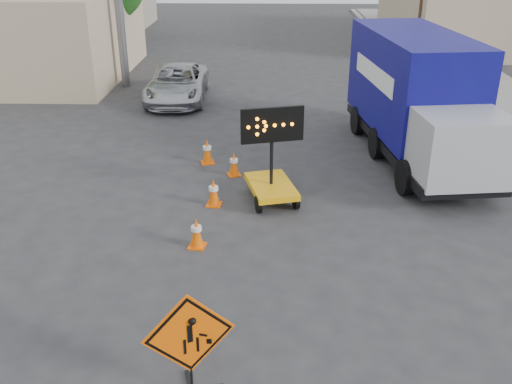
{
  "coord_description": "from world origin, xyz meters",
  "views": [
    {
      "loc": [
        0.18,
        -7.54,
        6.55
      ],
      "look_at": [
        -0.12,
        2.89,
        1.72
      ],
      "focal_mm": 40.0,
      "sensor_mm": 36.0,
      "label": 1
    }
  ],
  "objects_px": {
    "pickup_truck": "(177,83)",
    "box_truck": "(417,105)",
    "arrow_board": "(271,180)",
    "construction_sign": "(189,344)"
  },
  "relations": [
    {
      "from": "pickup_truck",
      "to": "box_truck",
      "type": "height_order",
      "value": "box_truck"
    },
    {
      "from": "box_truck",
      "to": "construction_sign",
      "type": "bearing_deg",
      "value": -125.44
    },
    {
      "from": "pickup_truck",
      "to": "box_truck",
      "type": "relative_size",
      "value": 0.63
    },
    {
      "from": "construction_sign",
      "to": "box_truck",
      "type": "distance_m",
      "value": 11.73
    },
    {
      "from": "box_truck",
      "to": "arrow_board",
      "type": "bearing_deg",
      "value": -150.02
    },
    {
      "from": "arrow_board",
      "to": "box_truck",
      "type": "xyz_separation_m",
      "value": [
        4.41,
        3.31,
        1.11
      ]
    },
    {
      "from": "arrow_board",
      "to": "pickup_truck",
      "type": "distance_m",
      "value": 10.42
    },
    {
      "from": "construction_sign",
      "to": "arrow_board",
      "type": "bearing_deg",
      "value": 62.07
    },
    {
      "from": "arrow_board",
      "to": "pickup_truck",
      "type": "relative_size",
      "value": 0.5
    },
    {
      "from": "construction_sign",
      "to": "pickup_truck",
      "type": "distance_m",
      "value": 16.85
    }
  ]
}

